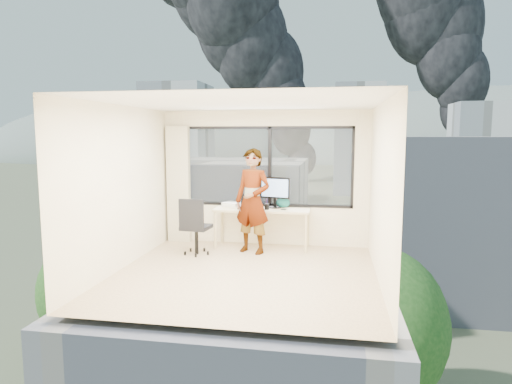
% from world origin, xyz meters
% --- Properties ---
extents(floor, '(4.00, 4.00, 0.01)m').
position_xyz_m(floor, '(0.00, 0.00, 0.00)').
color(floor, '#D3BB89').
rests_on(floor, ground).
extents(ceiling, '(4.00, 4.00, 0.01)m').
position_xyz_m(ceiling, '(0.00, 0.00, 2.60)').
color(ceiling, white).
rests_on(ceiling, ground).
extents(wall_front, '(4.00, 0.01, 2.60)m').
position_xyz_m(wall_front, '(0.00, -2.00, 1.30)').
color(wall_front, beige).
rests_on(wall_front, ground).
extents(wall_left, '(0.01, 4.00, 2.60)m').
position_xyz_m(wall_left, '(-2.00, 0.00, 1.30)').
color(wall_left, beige).
rests_on(wall_left, ground).
extents(wall_right, '(0.01, 4.00, 2.60)m').
position_xyz_m(wall_right, '(2.00, 0.00, 1.30)').
color(wall_right, beige).
rests_on(wall_right, ground).
extents(window_wall, '(3.30, 0.16, 1.55)m').
position_xyz_m(window_wall, '(0.05, 2.00, 1.52)').
color(window_wall, black).
rests_on(window_wall, ground).
extents(curtain, '(0.45, 0.14, 2.30)m').
position_xyz_m(curtain, '(-1.72, 1.88, 1.15)').
color(curtain, beige).
rests_on(curtain, floor).
extents(desk, '(1.80, 0.60, 0.75)m').
position_xyz_m(desk, '(0.00, 1.66, 0.38)').
color(desk, beige).
rests_on(desk, floor).
extents(chair, '(0.58, 0.58, 1.05)m').
position_xyz_m(chair, '(-1.08, 0.98, 0.52)').
color(chair, black).
rests_on(chair, floor).
extents(person, '(0.81, 0.67, 1.90)m').
position_xyz_m(person, '(-0.11, 1.27, 0.95)').
color(person, '#2D2D33').
rests_on(person, floor).
extents(monitor, '(0.61, 0.27, 0.60)m').
position_xyz_m(monitor, '(0.23, 1.80, 1.05)').
color(monitor, black).
rests_on(monitor, desk).
extents(game_console, '(0.41, 0.38, 0.08)m').
position_xyz_m(game_console, '(-0.61, 1.83, 0.79)').
color(game_console, white).
rests_on(game_console, desk).
extents(laptop, '(0.41, 0.43, 0.25)m').
position_xyz_m(laptop, '(-0.24, 1.61, 0.87)').
color(laptop, black).
rests_on(laptop, desk).
extents(cellphone, '(0.11, 0.08, 0.01)m').
position_xyz_m(cellphone, '(0.42, 1.60, 0.76)').
color(cellphone, black).
rests_on(cellphone, desk).
extents(pen_cup, '(0.09, 0.09, 0.11)m').
position_xyz_m(pen_cup, '(0.11, 1.58, 0.80)').
color(pen_cup, black).
rests_on(pen_cup, desk).
extents(handbag, '(0.29, 0.22, 0.20)m').
position_xyz_m(handbag, '(0.38, 1.85, 0.85)').
color(handbag, '#0B4647').
rests_on(handbag, desk).
extents(exterior_ground, '(400.00, 400.00, 0.04)m').
position_xyz_m(exterior_ground, '(0.00, 120.00, -14.00)').
color(exterior_ground, '#515B3D').
rests_on(exterior_ground, ground).
extents(near_bldg_a, '(16.00, 12.00, 14.00)m').
position_xyz_m(near_bldg_a, '(-9.00, 30.00, -7.00)').
color(near_bldg_a, beige).
rests_on(near_bldg_a, exterior_ground).
extents(near_bldg_b, '(14.00, 13.00, 16.00)m').
position_xyz_m(near_bldg_b, '(12.00, 38.00, -6.00)').
color(near_bldg_b, beige).
rests_on(near_bldg_b, exterior_ground).
extents(far_tower_a, '(14.00, 14.00, 28.00)m').
position_xyz_m(far_tower_a, '(-35.00, 95.00, 0.00)').
color(far_tower_a, silver).
rests_on(far_tower_a, exterior_ground).
extents(far_tower_b, '(13.00, 13.00, 30.00)m').
position_xyz_m(far_tower_b, '(8.00, 120.00, 1.00)').
color(far_tower_b, silver).
rests_on(far_tower_b, exterior_ground).
extents(far_tower_c, '(15.00, 15.00, 26.00)m').
position_xyz_m(far_tower_c, '(45.00, 140.00, -1.00)').
color(far_tower_c, silver).
rests_on(far_tower_c, exterior_ground).
extents(far_tower_d, '(16.00, 14.00, 22.00)m').
position_xyz_m(far_tower_d, '(-60.00, 150.00, -3.00)').
color(far_tower_d, silver).
rests_on(far_tower_d, exterior_ground).
extents(hill_a, '(288.00, 216.00, 90.00)m').
position_xyz_m(hill_a, '(-120.00, 320.00, -14.00)').
color(hill_a, slate).
rests_on(hill_a, exterior_ground).
extents(hill_b, '(300.00, 220.00, 96.00)m').
position_xyz_m(hill_b, '(100.00, 320.00, -14.00)').
color(hill_b, slate).
rests_on(hill_b, exterior_ground).
extents(tree_a, '(7.00, 7.00, 8.00)m').
position_xyz_m(tree_a, '(-16.00, 22.00, -10.00)').
color(tree_a, '#1E4B19').
rests_on(tree_a, exterior_ground).
extents(tree_b, '(7.60, 7.60, 9.00)m').
position_xyz_m(tree_b, '(4.00, 18.00, -9.50)').
color(tree_b, '#1E4B19').
rests_on(tree_b, exterior_ground).
extents(smoke_plume_a, '(40.00, 24.00, 90.00)m').
position_xyz_m(smoke_plume_a, '(-10.00, 150.00, 39.00)').
color(smoke_plume_a, black).
rests_on(smoke_plume_a, exterior_ground).
extents(smoke_plume_b, '(30.00, 18.00, 70.00)m').
position_xyz_m(smoke_plume_b, '(55.00, 170.00, 27.00)').
color(smoke_plume_b, black).
rests_on(smoke_plume_b, exterior_ground).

